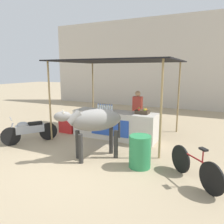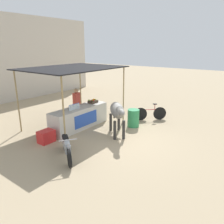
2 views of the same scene
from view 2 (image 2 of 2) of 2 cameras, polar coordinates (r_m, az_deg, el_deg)
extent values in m
plane|color=tan|center=(8.94, 1.83, -7.01)|extent=(60.00, 60.00, 0.00)
cube|color=beige|center=(10.09, -8.47, -1.43)|extent=(3.00, 0.80, 0.96)
cube|color=#264CB2|center=(9.82, -6.76, -1.88)|extent=(1.40, 0.02, 0.58)
cube|color=black|center=(9.85, -10.30, 11.28)|extent=(4.20, 3.20, 0.04)
cylinder|color=#997F51|center=(7.81, -12.53, -0.41)|extent=(0.06, 0.06, 2.70)
cylinder|color=#997F51|center=(10.58, 3.02, 4.48)|extent=(0.06, 0.06, 2.70)
cylinder|color=#997F51|center=(10.10, -23.40, 2.50)|extent=(0.06, 0.06, 2.70)
cylinder|color=#997F51|center=(12.37, -8.23, 6.14)|extent=(0.06, 0.06, 2.70)
cylinder|color=silver|center=(9.48, -11.04, 0.96)|extent=(0.07, 0.07, 0.22)
cylinder|color=blue|center=(9.44, -11.08, 1.69)|extent=(0.04, 0.04, 0.03)
cylinder|color=silver|center=(9.53, -10.64, 1.08)|extent=(0.07, 0.07, 0.22)
cylinder|color=blue|center=(9.50, -10.68, 1.81)|extent=(0.04, 0.04, 0.03)
cylinder|color=silver|center=(9.59, -10.25, 1.20)|extent=(0.07, 0.07, 0.22)
cylinder|color=blue|center=(9.56, -10.29, 1.92)|extent=(0.04, 0.04, 0.03)
cylinder|color=silver|center=(9.65, -9.86, 1.32)|extent=(0.07, 0.07, 0.22)
cylinder|color=blue|center=(9.62, -9.90, 2.04)|extent=(0.04, 0.04, 0.03)
cylinder|color=silver|center=(9.71, -9.48, 1.44)|extent=(0.07, 0.07, 0.22)
cylinder|color=blue|center=(9.68, -9.52, 2.15)|extent=(0.04, 0.04, 0.03)
cylinder|color=silver|center=(9.77, -9.11, 1.55)|extent=(0.07, 0.07, 0.22)
cylinder|color=blue|center=(9.74, -9.14, 2.26)|extent=(0.04, 0.04, 0.03)
cylinder|color=silver|center=(9.83, -8.73, 1.66)|extent=(0.07, 0.07, 0.22)
cylinder|color=blue|center=(9.80, -8.77, 2.37)|extent=(0.04, 0.04, 0.03)
cube|color=#3F3326|center=(10.67, -5.01, 2.72)|extent=(0.44, 0.32, 0.12)
sphere|color=#8CB22D|center=(10.61, -6.04, 3.10)|extent=(0.08, 0.08, 0.08)
sphere|color=#8CB22D|center=(10.53, -5.18, 3.01)|extent=(0.08, 0.08, 0.08)
sphere|color=orange|center=(10.73, -4.93, 3.28)|extent=(0.08, 0.08, 0.08)
sphere|color=#8CB22D|center=(10.68, -4.33, 3.23)|extent=(0.08, 0.08, 0.08)
sphere|color=#B21E19|center=(10.56, -5.37, 3.05)|extent=(0.08, 0.08, 0.08)
sphere|color=orange|center=(10.75, -4.63, 3.31)|extent=(0.08, 0.08, 0.08)
sphere|color=#B21E19|center=(10.51, -4.90, 3.00)|extent=(0.08, 0.08, 0.08)
cylinder|color=#383842|center=(11.01, -9.08, -0.12)|extent=(0.22, 0.22, 0.88)
cube|color=#BF3F33|center=(10.82, -9.25, 3.53)|extent=(0.34, 0.20, 0.56)
sphere|color=tan|center=(10.74, -9.35, 5.55)|extent=(0.20, 0.20, 0.20)
cube|color=red|center=(8.92, -16.79, -6.13)|extent=(0.60, 0.44, 0.48)
cylinder|color=#2D8C51|center=(10.18, 5.60, -1.59)|extent=(0.54, 0.54, 0.82)
ellipsoid|color=gray|center=(9.00, 1.31, 0.49)|extent=(1.34, 1.37, 0.60)
cylinder|color=#302F2D|center=(8.80, 3.07, -4.65)|extent=(0.12, 0.12, 0.78)
cylinder|color=#302F2D|center=(8.74, 0.73, -4.81)|extent=(0.12, 0.12, 0.78)
cylinder|color=#302F2D|center=(9.70, 1.78, -2.56)|extent=(0.12, 0.12, 0.78)
cylinder|color=#302F2D|center=(9.64, -0.34, -2.69)|extent=(0.12, 0.12, 0.78)
cylinder|color=gray|center=(8.41, 2.10, 0.05)|extent=(0.48, 0.49, 0.41)
ellipsoid|color=gray|center=(8.11, 2.54, -0.15)|extent=(0.46, 0.47, 0.26)
cone|color=beige|center=(8.11, 3.01, 0.87)|extent=(0.05, 0.05, 0.10)
cone|color=beige|center=(8.08, 2.04, 0.82)|extent=(0.05, 0.05, 0.10)
cylinder|color=#302F2D|center=(9.70, 0.54, 0.05)|extent=(0.06, 0.06, 0.60)
cylinder|color=black|center=(7.02, -11.09, -11.68)|extent=(0.41, 0.54, 0.60)
cylinder|color=black|center=(8.09, -12.32, -7.76)|extent=(0.41, 0.54, 0.60)
cube|color=#999EA5|center=(7.47, -11.84, -8.34)|extent=(0.66, 0.84, 0.28)
ellipsoid|color=#999EA5|center=(7.20, -11.68, -7.91)|extent=(0.37, 0.41, 0.20)
cube|color=black|center=(7.57, -12.09, -6.69)|extent=(0.40, 0.46, 0.10)
cylinder|color=#99999E|center=(6.81, -11.43, -7.19)|extent=(0.47, 0.34, 0.03)
cylinder|color=#99999E|center=(6.94, -11.21, -10.16)|extent=(0.16, 0.19, 0.49)
cylinder|color=black|center=(11.06, 7.47, -0.56)|extent=(0.48, 0.51, 0.66)
cylinder|color=black|center=(11.35, 12.36, -0.36)|extent=(0.48, 0.51, 0.66)
cylinder|color=maroon|center=(11.13, 10.00, 0.62)|extent=(0.61, 0.64, 0.04)
cylinder|color=maroon|center=(11.17, 11.11, 1.25)|extent=(0.03, 0.03, 0.28)
cube|color=black|center=(11.13, 11.16, 2.04)|extent=(0.20, 0.20, 0.04)
camera|label=1|loc=(9.97, 36.51, 6.59)|focal=35.00mm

